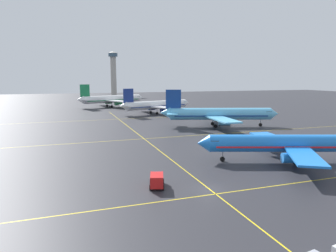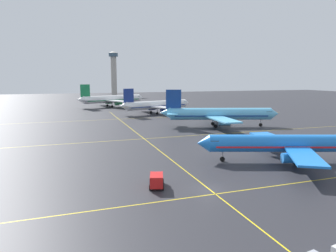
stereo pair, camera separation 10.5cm
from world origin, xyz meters
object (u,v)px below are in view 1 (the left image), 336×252
object	(u,v)px
airliner_far_left_stand	(112,99)
service_truck_red_van	(157,179)
airliner_front_gate	(285,144)
control_tower	(113,70)
airliner_second_row	(219,114)
airliner_third_row	(156,105)

from	to	relation	value
airliner_far_left_stand	service_truck_red_van	size ratio (longest dim) A/B	9.04
airliner_front_gate	control_tower	bearing A→B (deg)	89.43
airliner_second_row	airliner_third_row	bearing A→B (deg)	102.34
service_truck_red_van	airliner_front_gate	bearing A→B (deg)	10.88
airliner_front_gate	service_truck_red_van	world-z (taller)	airliner_front_gate
airliner_far_left_stand	control_tower	distance (m)	113.55
service_truck_red_van	control_tower	world-z (taller)	control_tower
airliner_second_row	airliner_far_left_stand	world-z (taller)	airliner_far_left_stand
airliner_second_row	service_truck_red_van	xyz separation A→B (m)	(-36.05, -47.80, -3.09)
airliner_third_row	airliner_far_left_stand	distance (m)	42.61
airliner_third_row	control_tower	xyz separation A→B (m)	(3.28, 150.51, 19.41)
airliner_second_row	airliner_far_left_stand	bearing A→B (deg)	106.19
airliner_far_left_stand	service_truck_red_van	world-z (taller)	airliner_far_left_stand
airliner_second_row	airliner_front_gate	bearing A→B (deg)	-101.12
airliner_third_row	control_tower	world-z (taller)	control_tower
airliner_far_left_stand	service_truck_red_van	xyz separation A→B (m)	(-12.12, -130.20, -3.23)
airliner_front_gate	airliner_second_row	distance (m)	43.30
airliner_second_row	airliner_far_left_stand	distance (m)	85.79
service_truck_red_van	airliner_third_row	bearing A→B (deg)	73.47
airliner_third_row	service_truck_red_van	world-z (taller)	airliner_third_row
airliner_second_row	service_truck_red_van	bearing A→B (deg)	-127.02
airliner_front_gate	airliner_far_left_stand	distance (m)	125.84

